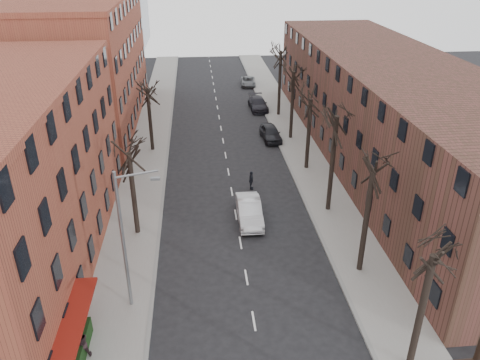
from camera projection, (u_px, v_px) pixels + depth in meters
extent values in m
cube|color=gray|center=(150.00, 146.00, 50.39)|extent=(4.00, 90.00, 0.15)
cube|color=gray|center=(296.00, 141.00, 51.76)|extent=(4.00, 90.00, 0.15)
cube|color=brown|center=(81.00, 64.00, 54.58)|extent=(12.00, 28.00, 14.00)
cube|color=#532D26|center=(389.00, 110.00, 45.78)|extent=(12.00, 50.00, 10.00)
cylinder|color=slate|center=(123.00, 244.00, 26.25)|extent=(0.20, 0.20, 9.00)
cylinder|color=slate|center=(136.00, 174.00, 24.41)|extent=(2.39, 0.12, 0.46)
cube|color=slate|center=(155.00, 179.00, 24.63)|extent=(0.50, 0.22, 0.14)
imported|color=silver|center=(249.00, 211.00, 36.64)|extent=(1.82, 5.16, 1.70)
imported|color=black|center=(271.00, 133.00, 51.94)|extent=(2.21, 4.85, 1.61)
imported|color=black|center=(258.00, 104.00, 61.56)|extent=(2.36, 5.45, 1.56)
imported|color=slate|center=(248.00, 81.00, 72.08)|extent=(2.45, 4.77, 1.29)
imported|color=black|center=(81.00, 343.00, 24.16)|extent=(1.16, 1.08, 1.89)
imported|color=black|center=(251.00, 180.00, 41.37)|extent=(0.49, 1.04, 1.74)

